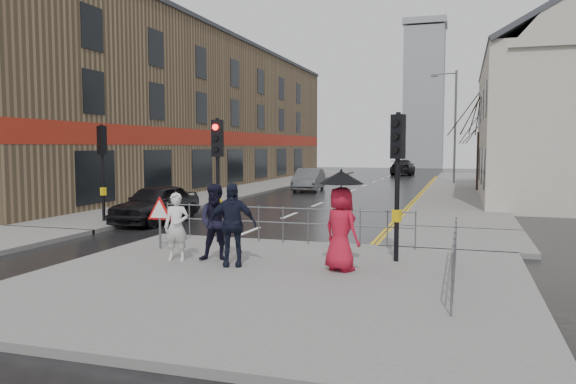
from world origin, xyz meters
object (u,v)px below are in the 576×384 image
Objects in this scene: pedestrian_a at (177,227)px; car_mid at (309,180)px; pedestrian_with_umbrella at (341,217)px; pedestrian_d at (232,225)px; car_parked at (156,204)px; pedestrian_b at (217,222)px.

car_mid is at bearing 85.47° from pedestrian_a.
pedestrian_with_umbrella reaches higher than pedestrian_d.
pedestrian_with_umbrella is 10.38m from car_parked.
car_mid is (-6.76, 22.20, -0.58)m from pedestrian_with_umbrella.
pedestrian_with_umbrella is 1.16× the size of pedestrian_d.
pedestrian_b is 0.84× the size of pedestrian_with_umbrella.
pedestrian_a is at bearing 179.86° from pedestrian_b.
pedestrian_b is at bearing 176.84° from pedestrian_with_umbrella.
car_mid is at bearing 83.61° from pedestrian_d.
car_parked is (-5.80, 6.59, -0.36)m from pedestrian_d.
pedestrian_a is at bearing 156.08° from pedestrian_d.
pedestrian_with_umbrella reaches higher than pedestrian_a.
pedestrian_b is 8.13m from car_parked.
car_parked is at bearing 112.09° from pedestrian_a.
pedestrian_d is 22.86m from car_mid.
pedestrian_d is 0.43× the size of car_mid.
car_parked is at bearing -100.23° from car_mid.
pedestrian_b reaches higher than car_parked.
pedestrian_b is at bearing -46.62° from car_parked.
pedestrian_d is at bearing -84.06° from car_mid.
pedestrian_d is (1.45, -0.17, 0.13)m from pedestrian_a.
pedestrian_b is 0.43× the size of car_parked.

